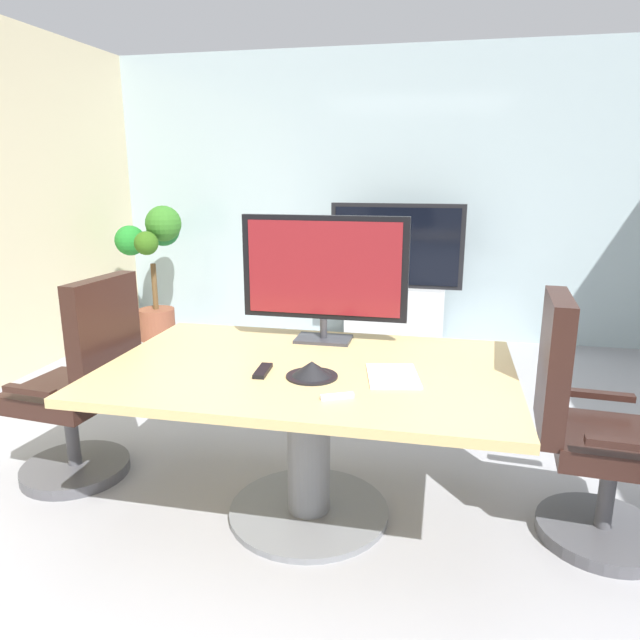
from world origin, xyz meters
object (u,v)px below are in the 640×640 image
(potted_plant, at_px, (155,256))
(tv_monitor, at_px, (324,271))
(wall_display_unit, at_px, (395,298))
(remote_control, at_px, (263,371))
(office_chair_left, at_px, (83,397))
(office_chair_right, at_px, (589,442))
(conference_table, at_px, (308,407))
(conference_phone, at_px, (312,370))

(potted_plant, bearing_deg, tv_monitor, -46.33)
(wall_display_unit, relative_size, remote_control, 7.71)
(office_chair_left, distance_m, office_chair_right, 2.45)
(office_chair_right, xyz_separation_m, potted_plant, (-3.34, 2.52, 0.35))
(office_chair_right, distance_m, tv_monitor, 1.43)
(conference_table, relative_size, office_chair_right, 1.66)
(office_chair_left, bearing_deg, remote_control, 83.77)
(office_chair_left, bearing_deg, conference_table, 91.38)
(conference_table, xyz_separation_m, office_chair_left, (-1.22, 0.09, -0.09))
(tv_monitor, distance_m, remote_control, 0.67)
(office_chair_right, bearing_deg, conference_table, 98.95)
(office_chair_right, relative_size, potted_plant, 0.85)
(conference_table, xyz_separation_m, office_chair_right, (1.22, 0.10, -0.09))
(tv_monitor, bearing_deg, wall_display_unit, 86.43)
(potted_plant, relative_size, conference_phone, 5.83)
(office_chair_left, xyz_separation_m, office_chair_right, (2.45, 0.01, 0.00))
(wall_display_unit, distance_m, remote_control, 3.06)
(conference_table, height_order, office_chair_left, office_chair_left)
(office_chair_left, xyz_separation_m, remote_control, (1.05, -0.22, 0.30))
(tv_monitor, xyz_separation_m, conference_phone, (0.06, -0.55, -0.33))
(office_chair_left, relative_size, potted_plant, 0.85)
(conference_table, relative_size, tv_monitor, 2.15)
(conference_table, height_order, conference_phone, conference_phone)
(conference_table, height_order, tv_monitor, tv_monitor)
(office_chair_left, distance_m, tv_monitor, 1.41)
(office_chair_left, distance_m, wall_display_unit, 3.12)
(wall_display_unit, bearing_deg, office_chair_right, -68.84)
(tv_monitor, relative_size, potted_plant, 0.66)
(conference_table, distance_m, office_chair_left, 1.23)
(potted_plant, relative_size, remote_control, 7.54)
(conference_table, bearing_deg, tv_monitor, 92.09)
(office_chair_right, bearing_deg, remote_control, 103.65)
(conference_table, relative_size, wall_display_unit, 1.38)
(conference_phone, bearing_deg, conference_table, 109.71)
(wall_display_unit, bearing_deg, potted_plant, -172.79)
(potted_plant, bearing_deg, conference_table, -51.04)
(office_chair_left, distance_m, remote_control, 1.12)
(conference_phone, bearing_deg, tv_monitor, 96.56)
(conference_table, bearing_deg, wall_display_unit, 87.24)
(conference_table, bearing_deg, remote_control, -142.81)
(office_chair_right, xyz_separation_m, conference_phone, (-1.18, -0.23, 0.32))
(office_chair_left, distance_m, potted_plant, 2.70)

